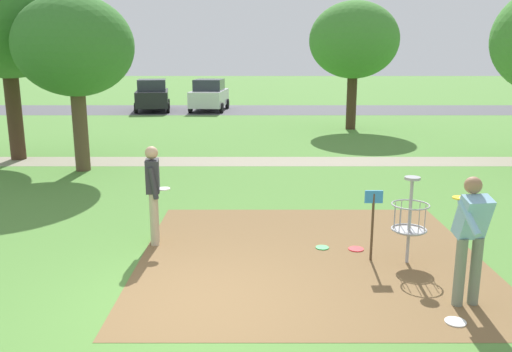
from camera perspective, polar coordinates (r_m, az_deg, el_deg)
ground_plane at (r=7.09m, az=-6.81°, el=-13.87°), size 160.00×160.00×0.00m
dirt_tee_pad at (r=8.66m, az=5.63°, el=-8.68°), size 5.48×5.28×0.01m
disc_golf_basket at (r=8.46m, az=15.73°, el=-4.26°), size 0.98×0.58×1.39m
player_foreground_watching at (r=7.25m, az=22.09°, el=-5.71°), size 0.42×1.16×1.71m
player_throwing at (r=9.09m, az=-11.40°, el=-1.43°), size 0.42×0.49×1.71m
frisbee_near_basket at (r=7.08m, az=20.65°, el=-14.61°), size 0.26×0.26×0.02m
frisbee_by_tee at (r=9.05m, az=10.58°, el=-7.82°), size 0.26×0.26×0.02m
frisbee_far_left at (r=9.03m, az=6.97°, el=-7.74°), size 0.22×0.22×0.02m
tree_near_left at (r=23.62m, az=10.34°, el=14.32°), size 3.85×3.85×5.49m
tree_mid_left at (r=15.40m, az=-19.48°, el=13.13°), size 3.21×3.21×4.82m
tree_mid_center at (r=17.95m, az=-26.03°, el=15.48°), size 4.43×4.43×6.27m
parking_lot_strip at (r=31.89m, az=-1.70°, el=7.23°), size 36.00×6.00×0.01m
parked_car_leftmost at (r=31.83m, az=-11.50°, el=8.63°), size 2.45×4.43×1.84m
parked_car_center_left at (r=31.46m, az=-5.39°, el=8.78°), size 2.21×4.32×1.84m
gravel_path at (r=16.19m, az=-3.05°, el=1.60°), size 40.00×1.47×0.00m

